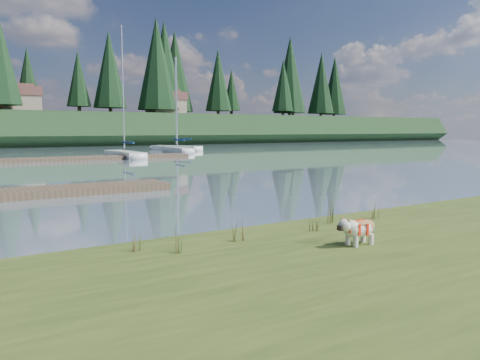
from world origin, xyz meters
TOP-DOWN VIEW (x-y plane):
  - ground at (0.00, 30.00)m, footprint 200.00×200.00m
  - bank at (0.00, -6.00)m, footprint 60.00×9.00m
  - bulldog at (2.65, -4.10)m, footprint 0.91×0.40m
  - dock_far at (2.00, 30.00)m, footprint 26.00×2.20m
  - sailboat_bg_3 at (9.84, 32.43)m, footprint 1.70×8.19m
  - sailboat_bg_4 at (17.86, 38.20)m, footprint 1.77×7.19m
  - sailboat_bg_5 at (19.72, 43.27)m, footprint 4.65×7.94m
  - weed_0 at (-0.55, -2.78)m, footprint 0.17×0.14m
  - weed_1 at (0.82, -2.60)m, footprint 0.17×0.14m
  - weed_2 at (3.69, -2.22)m, footprint 0.17×0.14m
  - weed_3 at (-1.16, -2.24)m, footprint 0.17×0.14m
  - weed_4 at (2.73, -2.72)m, footprint 0.17×0.14m
  - weed_5 at (5.02, -2.42)m, footprint 0.17×0.14m
  - mud_lip at (0.00, -1.60)m, footprint 60.00×0.50m
  - conifer_5 at (15.00, 70.00)m, footprint 3.96×3.96m
  - conifer_6 at (28.00, 68.00)m, footprint 7.04×7.04m
  - conifer_7 at (42.00, 71.00)m, footprint 5.28×5.28m
  - conifer_8 at (55.00, 67.00)m, footprint 4.62×4.62m
  - conifer_9 at (68.00, 70.00)m, footprint 5.94×5.94m
  - house_1 at (6.00, 71.00)m, footprint 6.30×5.30m
  - house_2 at (30.00, 69.00)m, footprint 6.30×5.30m

SIDE VIEW (x-z plane):
  - ground at x=0.00m, z-range 0.00..0.00m
  - mud_lip at x=0.00m, z-range 0.00..0.14m
  - dock_far at x=2.00m, z-range 0.00..0.30m
  - bank at x=0.00m, z-range 0.00..0.35m
  - sailboat_bg_5 at x=19.72m, z-range -5.39..6.02m
  - sailboat_bg_3 at x=9.84m, z-range -5.67..6.32m
  - sailboat_bg_4 at x=17.86m, z-range -4.97..5.63m
  - weed_4 at x=2.73m, z-range 0.31..0.76m
  - weed_3 at x=-1.16m, z-range 0.31..0.80m
  - weed_5 at x=5.02m, z-range 0.31..0.82m
  - weed_1 at x=0.82m, z-range 0.31..0.82m
  - weed_0 at x=-0.55m, z-range 0.31..0.84m
  - weed_2 at x=3.69m, z-range 0.29..1.07m
  - bulldog at x=2.65m, z-range 0.42..0.97m
  - house_1 at x=6.00m, z-range 4.99..9.64m
  - house_2 at x=30.00m, z-range 4.99..9.64m
  - conifer_5 at x=15.00m, z-range 5.65..16.00m
  - conifer_8 at x=55.00m, z-range 5.62..17.40m
  - conifer_7 at x=42.00m, z-range 5.59..18.79m
  - conifer_9 at x=68.00m, z-range 5.55..20.18m
  - conifer_6 at x=28.00m, z-range 5.49..22.49m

